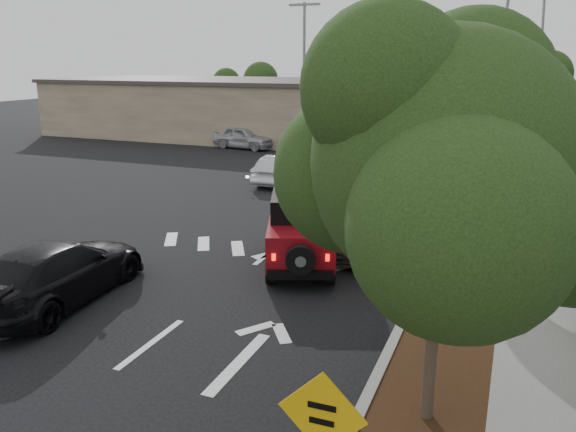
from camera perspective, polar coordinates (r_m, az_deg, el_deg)
The scene contains 16 objects.
ground at distance 12.06m, azimuth -13.74°, elevation -12.47°, with size 120.00×120.00×0.00m, color black.
curb at distance 21.30m, azimuth 16.36°, elevation -0.02°, with size 0.20×70.00×0.15m, color #9E9B93.
planting_strip at distance 21.24m, azimuth 19.03°, elevation -0.33°, with size 1.80×70.00×0.12m, color black.
sidewalk at distance 21.25m, azimuth 24.13°, elevation -0.86°, with size 2.00×70.00×0.12m, color gray.
commercial_building at distance 44.72m, azimuth -8.20°, elevation 10.87°, with size 22.00×12.00×4.00m, color #7E6857.
transmission_tower at distance 56.77m, azimuth 21.89°, elevation 8.87°, with size 7.00×4.00×28.00m, color slate, non-canonical shape.
street_tree_near at distance 9.79m, azimuth 13.80°, elevation -19.69°, with size 3.80×3.80×5.92m, color black, non-canonical shape.
street_tree_mid at distance 16.02m, azimuth 17.69°, elevation -5.56°, with size 3.20×3.20×5.32m, color black, non-canonical shape.
street_tree_far at distance 22.22m, azimuth 19.19°, elevation 0.17°, with size 3.40×3.40×5.62m, color black, non-canonical shape.
light_pole_a at distance 37.28m, azimuth 1.58°, elevation 7.00°, with size 2.00×0.22×9.00m, color slate, non-canonical shape.
light_pole_b at distance 48.87m, azimuth 5.51°, elevation 8.99°, with size 2.00×0.22×9.00m, color slate, non-canonical shape.
red_jeep at distance 15.61m, azimuth 1.31°, elevation -1.39°, with size 2.90×4.11×2.01m.
silver_suv_ahead at distance 17.26m, azimuth 10.33°, elevation -0.94°, with size 2.46×5.33×1.48m, color #989A9F.
black_suv_oncoming at distance 14.43m, azimuth -22.43°, elevation -5.25°, with size 2.08×5.11×1.48m, color black.
silver_sedan_oncoming at distance 26.25m, azimuth -0.65°, elevation 4.79°, with size 1.38×3.96×1.31m, color #B2B4BA.
parked_suv at distance 36.78m, azimuth -4.49°, elevation 7.97°, with size 1.70×4.22×1.44m, color #ACAEB4.
Camera 1 is at (6.49, -8.49, 5.59)m, focal length 35.00 mm.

